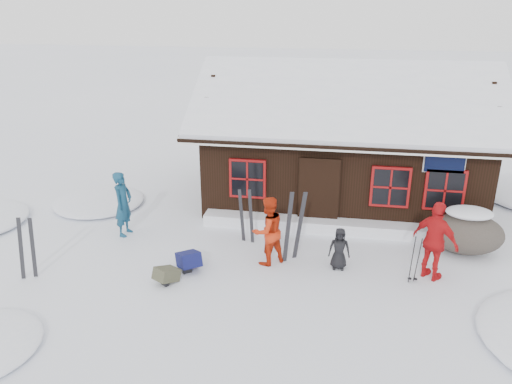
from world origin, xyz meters
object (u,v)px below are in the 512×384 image
skier_teal (123,204)px  backpack_olive (167,277)px  boulder (466,232)px  backpack_blue (189,263)px  ski_pair_left (27,249)px  skier_orange_right (435,241)px  ski_poles (415,261)px  skier_crouched (339,249)px  skier_orange_left (268,231)px

skier_teal → backpack_olive: skier_teal is taller
boulder → backpack_blue: (-6.68, -2.09, -0.37)m
ski_pair_left → backpack_blue: bearing=-1.6°
skier_orange_right → ski_pair_left: 9.27m
skier_teal → ski_poles: skier_teal is taller
skier_crouched → backpack_blue: (-3.52, -0.66, -0.35)m
skier_crouched → ski_pair_left: (-7.02, -1.67, 0.21)m
ski_poles → backpack_blue: bearing=-176.6°
skier_orange_left → boulder: bearing=155.3°
boulder → skier_orange_right: bearing=-124.3°
skier_crouched → backpack_blue: bearing=-171.5°
skier_orange_right → skier_crouched: 2.16m
skier_teal → boulder: skier_teal is taller
skier_orange_right → ski_pair_left: (-9.14, -1.57, -0.21)m
skier_crouched → skier_teal: bearing=169.2°
skier_orange_left → ski_poles: 3.43m
backpack_blue → skier_orange_left: bearing=-16.4°
backpack_olive → skier_crouched: bearing=48.7°
skier_orange_left → skier_crouched: (1.71, 0.03, -0.34)m
skier_teal → skier_orange_left: (4.10, -0.92, -0.04)m
boulder → skier_orange_left: bearing=-163.4°
backpack_olive → skier_orange_left: bearing=61.1°
skier_orange_left → skier_orange_right: (3.83, -0.07, 0.08)m
skier_teal → skier_crouched: 5.89m
skier_orange_right → boulder: (1.04, 1.52, -0.40)m
skier_teal → ski_pair_left: 2.84m
boulder → ski_poles: size_ratio=1.57×
skier_orange_left → skier_orange_right: bearing=137.7°
skier_teal → backpack_blue: bearing=-119.2°
backpack_olive → ski_poles: bearing=39.6°
skier_orange_right → backpack_blue: size_ratio=3.00×
skier_teal → ski_pair_left: bearing=159.8°
skier_teal → ski_poles: bearing=-94.4°
skier_orange_left → backpack_blue: bearing=-21.9°
skier_orange_left → backpack_olive: (-2.13, -1.31, -0.72)m
skier_crouched → backpack_blue: size_ratio=1.66×
skier_orange_left → ski_pair_left: 5.55m
skier_teal → ski_poles: 7.61m
ski_poles → backpack_olive: ski_poles is taller
backpack_olive → skier_orange_right: bearing=41.2°
ski_poles → backpack_olive: size_ratio=2.25×
skier_crouched → ski_poles: size_ratio=0.89×
skier_teal → skier_orange_right: (7.93, -0.99, 0.04)m
skier_orange_left → ski_pair_left: size_ratio=1.10×
skier_orange_left → skier_crouched: size_ratio=1.65×
backpack_olive → backpack_blue: bearing=94.5°
skier_orange_left → ski_poles: size_ratio=1.47×
skier_orange_left → backpack_blue: size_ratio=2.74×
ski_pair_left → ski_poles: (8.70, 1.32, -0.19)m
skier_teal → boulder: 8.99m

